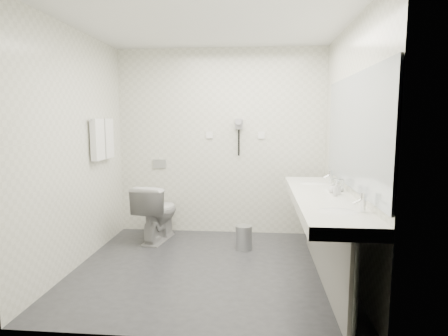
# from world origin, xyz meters

# --- Properties ---
(floor) EXTENTS (2.80, 2.80, 0.00)m
(floor) POSITION_xyz_m (0.00, 0.00, 0.00)
(floor) COLOR #2A2A2F
(floor) RESTS_ON ground
(ceiling) EXTENTS (2.80, 2.80, 0.00)m
(ceiling) POSITION_xyz_m (0.00, 0.00, 2.50)
(ceiling) COLOR white
(ceiling) RESTS_ON wall_back
(wall_back) EXTENTS (2.80, 0.00, 2.80)m
(wall_back) POSITION_xyz_m (0.00, 1.30, 1.25)
(wall_back) COLOR silver
(wall_back) RESTS_ON floor
(wall_front) EXTENTS (2.80, 0.00, 2.80)m
(wall_front) POSITION_xyz_m (0.00, -1.30, 1.25)
(wall_front) COLOR silver
(wall_front) RESTS_ON floor
(wall_left) EXTENTS (0.00, 2.60, 2.60)m
(wall_left) POSITION_xyz_m (-1.40, 0.00, 1.25)
(wall_left) COLOR silver
(wall_left) RESTS_ON floor
(wall_right) EXTENTS (0.00, 2.60, 2.60)m
(wall_right) POSITION_xyz_m (1.40, 0.00, 1.25)
(wall_right) COLOR silver
(wall_right) RESTS_ON floor
(vanity_counter) EXTENTS (0.55, 2.20, 0.10)m
(vanity_counter) POSITION_xyz_m (1.12, -0.20, 0.80)
(vanity_counter) COLOR white
(vanity_counter) RESTS_ON floor
(vanity_panel) EXTENTS (0.03, 2.15, 0.75)m
(vanity_panel) POSITION_xyz_m (1.15, -0.20, 0.38)
(vanity_panel) COLOR gray
(vanity_panel) RESTS_ON floor
(vanity_post_near) EXTENTS (0.06, 0.06, 0.75)m
(vanity_post_near) POSITION_xyz_m (1.18, -1.24, 0.38)
(vanity_post_near) COLOR silver
(vanity_post_near) RESTS_ON floor
(vanity_post_far) EXTENTS (0.06, 0.06, 0.75)m
(vanity_post_far) POSITION_xyz_m (1.18, 0.84, 0.38)
(vanity_post_far) COLOR silver
(vanity_post_far) RESTS_ON floor
(mirror) EXTENTS (0.02, 2.20, 1.05)m
(mirror) POSITION_xyz_m (1.39, -0.20, 1.45)
(mirror) COLOR #B2BCC6
(mirror) RESTS_ON wall_right
(basin_near) EXTENTS (0.40, 0.31, 0.05)m
(basin_near) POSITION_xyz_m (1.12, -0.85, 0.83)
(basin_near) COLOR white
(basin_near) RESTS_ON vanity_counter
(basin_far) EXTENTS (0.40, 0.31, 0.05)m
(basin_far) POSITION_xyz_m (1.12, 0.45, 0.83)
(basin_far) COLOR white
(basin_far) RESTS_ON vanity_counter
(faucet_near) EXTENTS (0.04, 0.04, 0.15)m
(faucet_near) POSITION_xyz_m (1.32, -0.85, 0.92)
(faucet_near) COLOR silver
(faucet_near) RESTS_ON vanity_counter
(faucet_far) EXTENTS (0.04, 0.04, 0.15)m
(faucet_far) POSITION_xyz_m (1.32, 0.45, 0.92)
(faucet_far) COLOR silver
(faucet_far) RESTS_ON vanity_counter
(soap_bottle_a) EXTENTS (0.07, 0.07, 0.12)m
(soap_bottle_a) POSITION_xyz_m (1.26, -0.16, 0.91)
(soap_bottle_a) COLOR white
(soap_bottle_a) RESTS_ON vanity_counter
(soap_bottle_b) EXTENTS (0.09, 0.09, 0.09)m
(soap_bottle_b) POSITION_xyz_m (1.24, -0.10, 0.90)
(soap_bottle_b) COLOR white
(soap_bottle_b) RESTS_ON vanity_counter
(soap_bottle_c) EXTENTS (0.05, 0.05, 0.12)m
(soap_bottle_c) POSITION_xyz_m (1.23, -0.25, 0.91)
(soap_bottle_c) COLOR white
(soap_bottle_c) RESTS_ON vanity_counter
(glass_left) EXTENTS (0.07, 0.07, 0.12)m
(glass_left) POSITION_xyz_m (1.33, -0.01, 0.91)
(glass_left) COLOR silver
(glass_left) RESTS_ON vanity_counter
(glass_right) EXTENTS (0.08, 0.08, 0.12)m
(glass_right) POSITION_xyz_m (1.29, 0.09, 0.91)
(glass_right) COLOR silver
(glass_right) RESTS_ON vanity_counter
(toilet) EXTENTS (0.53, 0.79, 0.74)m
(toilet) POSITION_xyz_m (-0.78, 0.87, 0.37)
(toilet) COLOR white
(toilet) RESTS_ON floor
(flush_plate) EXTENTS (0.18, 0.02, 0.12)m
(flush_plate) POSITION_xyz_m (-0.85, 1.29, 0.95)
(flush_plate) COLOR #B2B5BA
(flush_plate) RESTS_ON wall_back
(pedal_bin) EXTENTS (0.24, 0.24, 0.28)m
(pedal_bin) POSITION_xyz_m (0.35, 0.60, 0.14)
(pedal_bin) COLOR #B2B5BA
(pedal_bin) RESTS_ON floor
(bin_lid) EXTENTS (0.20, 0.20, 0.02)m
(bin_lid) POSITION_xyz_m (0.35, 0.60, 0.29)
(bin_lid) COLOR #B2B5BA
(bin_lid) RESTS_ON pedal_bin
(towel_rail) EXTENTS (0.02, 0.62, 0.02)m
(towel_rail) POSITION_xyz_m (-1.35, 0.55, 1.55)
(towel_rail) COLOR silver
(towel_rail) RESTS_ON wall_left
(towel_near) EXTENTS (0.07, 0.24, 0.48)m
(towel_near) POSITION_xyz_m (-1.34, 0.41, 1.33)
(towel_near) COLOR white
(towel_near) RESTS_ON towel_rail
(towel_far) EXTENTS (0.07, 0.24, 0.48)m
(towel_far) POSITION_xyz_m (-1.34, 0.69, 1.33)
(towel_far) COLOR white
(towel_far) RESTS_ON towel_rail
(dryer_cradle) EXTENTS (0.10, 0.04, 0.14)m
(dryer_cradle) POSITION_xyz_m (0.25, 1.27, 1.50)
(dryer_cradle) COLOR #9A9A9F
(dryer_cradle) RESTS_ON wall_back
(dryer_barrel) EXTENTS (0.08, 0.14, 0.08)m
(dryer_barrel) POSITION_xyz_m (0.25, 1.20, 1.53)
(dryer_barrel) COLOR #9A9A9F
(dryer_barrel) RESTS_ON dryer_cradle
(dryer_cord) EXTENTS (0.02, 0.02, 0.35)m
(dryer_cord) POSITION_xyz_m (0.25, 1.26, 1.25)
(dryer_cord) COLOR black
(dryer_cord) RESTS_ON dryer_cradle
(switch_plate_a) EXTENTS (0.09, 0.02, 0.09)m
(switch_plate_a) POSITION_xyz_m (-0.15, 1.29, 1.35)
(switch_plate_a) COLOR white
(switch_plate_a) RESTS_ON wall_back
(switch_plate_b) EXTENTS (0.09, 0.02, 0.09)m
(switch_plate_b) POSITION_xyz_m (0.55, 1.29, 1.35)
(switch_plate_b) COLOR white
(switch_plate_b) RESTS_ON wall_back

